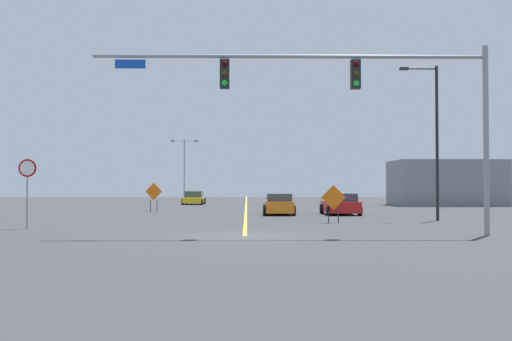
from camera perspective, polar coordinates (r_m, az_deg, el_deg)
name	(u,v)px	position (r m, az deg, el deg)	size (l,w,h in m)	color
ground	(245,236)	(21.72, -1.07, -6.21)	(165.08, 165.08, 0.00)	#38383A
road_centre_stripe	(246,203)	(67.53, -0.93, -3.04)	(0.16, 91.71, 0.01)	yellow
traffic_signal_assembly	(351,90)	(22.24, 8.98, 7.55)	(14.28, 0.44, 6.88)	gray
stop_sign	(27,180)	(27.20, -20.77, -0.82)	(0.76, 0.07, 2.94)	gray
street_lamp_near_left	(184,164)	(84.13, -6.78, 0.60)	(3.74, 0.24, 8.26)	gray
street_lamp_near_right	(434,135)	(33.05, 16.46, 3.25)	(2.02, 0.24, 8.12)	black
construction_sign_median_near	(154,193)	(43.51, -9.62, -2.11)	(1.23, 0.31, 2.06)	orange
construction_sign_median_far	(333,199)	(29.82, 7.32, -2.70)	(1.23, 0.10, 1.86)	orange
car_yellow_far	(194,198)	(60.96, -5.87, -2.62)	(2.12, 4.62, 1.32)	gold
car_orange_near	(279,205)	(38.03, 2.16, -3.23)	(1.94, 3.82, 1.34)	orange
car_red_mid	(340,204)	(38.61, 7.95, -3.19)	(2.20, 4.17, 1.34)	red
roadside_building_east	(446,183)	(59.67, 17.44, -1.14)	(9.80, 6.40, 4.24)	gray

